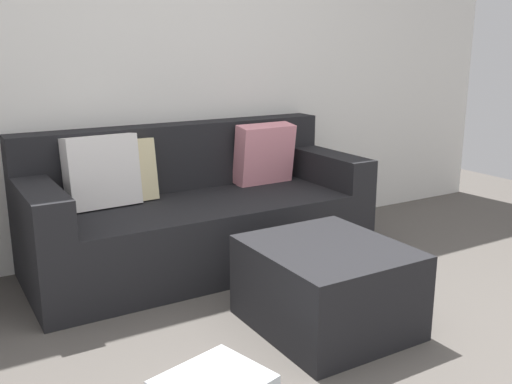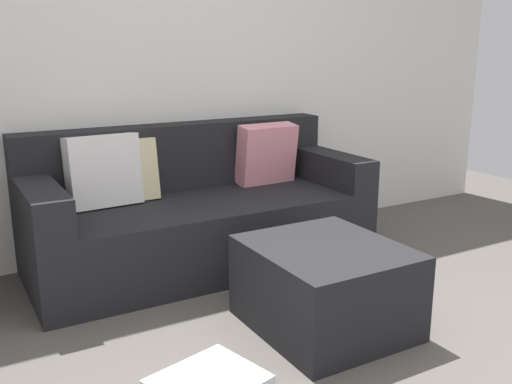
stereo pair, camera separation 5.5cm
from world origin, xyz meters
The scene contains 3 objects.
wall_back centered at (0.00, 2.31, 1.35)m, with size 5.80×0.10×2.69m, color silver.
couch_sectional centered at (-0.02, 1.89, 0.33)m, with size 2.10×0.87×0.86m.
ottoman centered at (0.16, 0.77, 0.21)m, with size 0.67×0.75×0.42m, color black.
Camera 1 is at (-1.47, -1.30, 1.35)m, focal length 40.36 mm.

